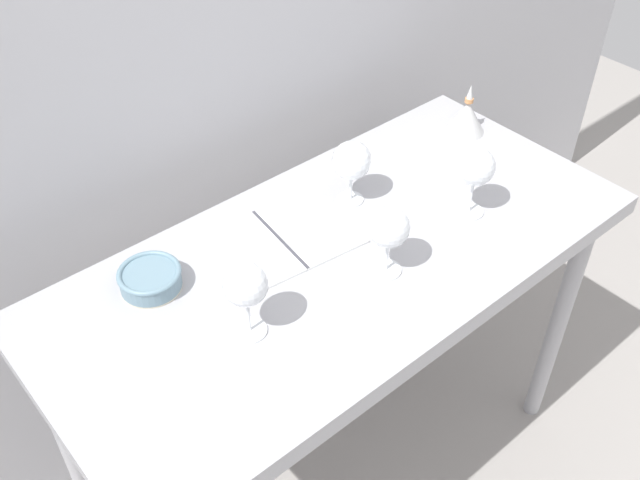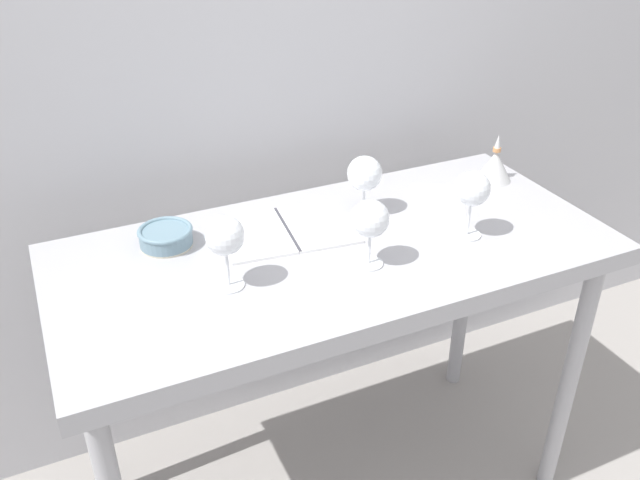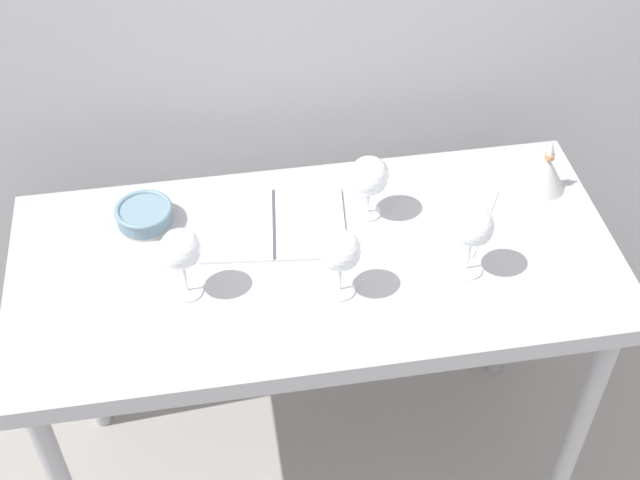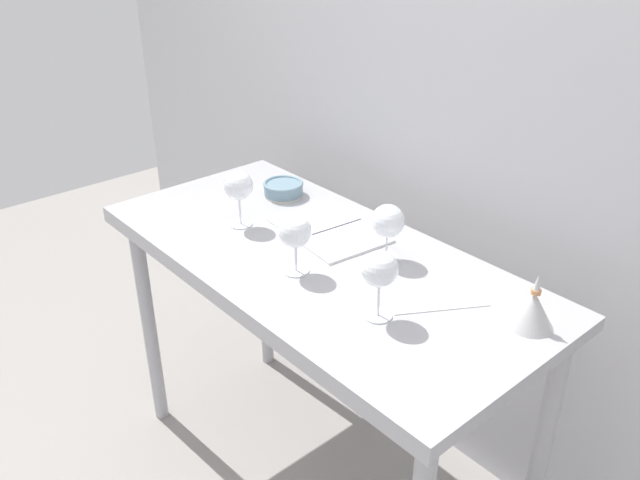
{
  "view_description": "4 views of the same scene",
  "coord_description": "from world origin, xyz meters",
  "px_view_note": "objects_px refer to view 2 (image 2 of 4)",
  "views": [
    {
      "loc": [
        -0.83,
        -0.9,
        2.0
      ],
      "look_at": [
        -0.07,
        -0.01,
        0.98
      ],
      "focal_mm": 40.82,
      "sensor_mm": 36.0,
      "label": 1
    },
    {
      "loc": [
        -0.64,
        -1.3,
        1.77
      ],
      "look_at": [
        -0.05,
        -0.03,
        0.94
      ],
      "focal_mm": 37.7,
      "sensor_mm": 36.0,
      "label": 2
    },
    {
      "loc": [
        -0.21,
        -1.37,
        2.32
      ],
      "look_at": [
        0.01,
        -0.02,
        0.97
      ],
      "focal_mm": 48.54,
      "sensor_mm": 36.0,
      "label": 3
    },
    {
      "loc": [
        1.24,
        -1.08,
        1.82
      ],
      "look_at": [
        0.03,
        -0.02,
        0.96
      ],
      "focal_mm": 36.91,
      "sensor_mm": 36.0,
      "label": 4
    }
  ],
  "objects_px": {
    "open_notebook": "(287,230)",
    "decanter_funnel": "(495,165)",
    "wine_glass_near_right": "(472,190)",
    "wine_glass_near_center": "(370,220)",
    "wine_glass_near_left": "(225,237)",
    "wine_glass_far_right": "(365,175)",
    "tasting_bowl": "(166,236)",
    "tasting_sheet_upper": "(438,204)"
  },
  "relations": [
    {
      "from": "tasting_sheet_upper",
      "to": "tasting_bowl",
      "type": "relative_size",
      "value": 1.81
    },
    {
      "from": "open_notebook",
      "to": "decanter_funnel",
      "type": "bearing_deg",
      "value": 9.09
    },
    {
      "from": "wine_glass_near_right",
      "to": "open_notebook",
      "type": "height_order",
      "value": "wine_glass_near_right"
    },
    {
      "from": "wine_glass_near_left",
      "to": "wine_glass_near_right",
      "type": "bearing_deg",
      "value": -3.12
    },
    {
      "from": "wine_glass_near_center",
      "to": "decanter_funnel",
      "type": "distance_m",
      "value": 0.62
    },
    {
      "from": "wine_glass_near_center",
      "to": "open_notebook",
      "type": "height_order",
      "value": "wine_glass_near_center"
    },
    {
      "from": "tasting_bowl",
      "to": "decanter_funnel",
      "type": "bearing_deg",
      "value": -1.54
    },
    {
      "from": "tasting_sheet_upper",
      "to": "tasting_bowl",
      "type": "xyz_separation_m",
      "value": [
        -0.74,
        0.1,
        0.03
      ]
    },
    {
      "from": "wine_glass_near_left",
      "to": "wine_glass_far_right",
      "type": "bearing_deg",
      "value": 22.78
    },
    {
      "from": "tasting_bowl",
      "to": "wine_glass_near_left",
      "type": "bearing_deg",
      "value": -70.0
    },
    {
      "from": "wine_glass_near_left",
      "to": "wine_glass_far_right",
      "type": "height_order",
      "value": "wine_glass_near_left"
    },
    {
      "from": "wine_glass_far_right",
      "to": "open_notebook",
      "type": "xyz_separation_m",
      "value": [
        -0.23,
        -0.01,
        -0.11
      ]
    },
    {
      "from": "open_notebook",
      "to": "decanter_funnel",
      "type": "xyz_separation_m",
      "value": [
        0.68,
        0.03,
        0.04
      ]
    },
    {
      "from": "decanter_funnel",
      "to": "wine_glass_near_right",
      "type": "bearing_deg",
      "value": -137.56
    },
    {
      "from": "wine_glass_near_right",
      "to": "decanter_funnel",
      "type": "relative_size",
      "value": 1.24
    },
    {
      "from": "wine_glass_near_left",
      "to": "wine_glass_far_right",
      "type": "xyz_separation_m",
      "value": [
        0.44,
        0.19,
        -0.01
      ]
    },
    {
      "from": "wine_glass_far_right",
      "to": "tasting_sheet_upper",
      "type": "relative_size",
      "value": 0.67
    },
    {
      "from": "wine_glass_near_left",
      "to": "tasting_sheet_upper",
      "type": "xyz_separation_m",
      "value": [
        0.66,
        0.14,
        -0.13
      ]
    },
    {
      "from": "wine_glass_far_right",
      "to": "tasting_bowl",
      "type": "relative_size",
      "value": 1.21
    },
    {
      "from": "wine_glass_near_center",
      "to": "tasting_bowl",
      "type": "xyz_separation_m",
      "value": [
        -0.42,
        0.29,
        -0.09
      ]
    },
    {
      "from": "tasting_bowl",
      "to": "decanter_funnel",
      "type": "xyz_separation_m",
      "value": [
        0.98,
        -0.03,
        0.02
      ]
    },
    {
      "from": "wine_glass_near_center",
      "to": "decanter_funnel",
      "type": "height_order",
      "value": "wine_glass_near_center"
    },
    {
      "from": "wine_glass_near_left",
      "to": "decanter_funnel",
      "type": "bearing_deg",
      "value": 13.22
    },
    {
      "from": "decanter_funnel",
      "to": "tasting_bowl",
      "type": "bearing_deg",
      "value": 178.46
    },
    {
      "from": "wine_glass_near_right",
      "to": "tasting_sheet_upper",
      "type": "xyz_separation_m",
      "value": [
        0.03,
        0.18,
        -0.13
      ]
    },
    {
      "from": "wine_glass_near_center",
      "to": "open_notebook",
      "type": "xyz_separation_m",
      "value": [
        -0.12,
        0.23,
        -0.11
      ]
    },
    {
      "from": "tasting_sheet_upper",
      "to": "open_notebook",
      "type": "bearing_deg",
      "value": -153.29
    },
    {
      "from": "decanter_funnel",
      "to": "wine_glass_far_right",
      "type": "bearing_deg",
      "value": -176.94
    },
    {
      "from": "open_notebook",
      "to": "wine_glass_near_left",
      "type": "bearing_deg",
      "value": -134.29
    },
    {
      "from": "wine_glass_near_left",
      "to": "tasting_sheet_upper",
      "type": "height_order",
      "value": "wine_glass_near_left"
    },
    {
      "from": "open_notebook",
      "to": "tasting_bowl",
      "type": "xyz_separation_m",
      "value": [
        -0.3,
        0.06,
        0.02
      ]
    },
    {
      "from": "wine_glass_near_center",
      "to": "tasting_sheet_upper",
      "type": "relative_size",
      "value": 0.68
    },
    {
      "from": "wine_glass_near_center",
      "to": "decanter_funnel",
      "type": "bearing_deg",
      "value": 24.87
    },
    {
      "from": "wine_glass_near_right",
      "to": "decanter_funnel",
      "type": "height_order",
      "value": "wine_glass_near_right"
    },
    {
      "from": "wine_glass_near_left",
      "to": "decanter_funnel",
      "type": "distance_m",
      "value": 0.92
    },
    {
      "from": "tasting_bowl",
      "to": "decanter_funnel",
      "type": "relative_size",
      "value": 0.95
    },
    {
      "from": "decanter_funnel",
      "to": "wine_glass_near_left",
      "type": "bearing_deg",
      "value": -166.78
    },
    {
      "from": "wine_glass_far_right",
      "to": "tasting_bowl",
      "type": "bearing_deg",
      "value": 174.54
    },
    {
      "from": "open_notebook",
      "to": "tasting_sheet_upper",
      "type": "relative_size",
      "value": 1.48
    },
    {
      "from": "wine_glass_near_right",
      "to": "tasting_bowl",
      "type": "relative_size",
      "value": 1.3
    },
    {
      "from": "wine_glass_near_center",
      "to": "wine_glass_near_left",
      "type": "bearing_deg",
      "value": 171.38
    },
    {
      "from": "wine_glass_near_left",
      "to": "decanter_funnel",
      "type": "xyz_separation_m",
      "value": [
        0.9,
        0.21,
        -0.08
      ]
    }
  ]
}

